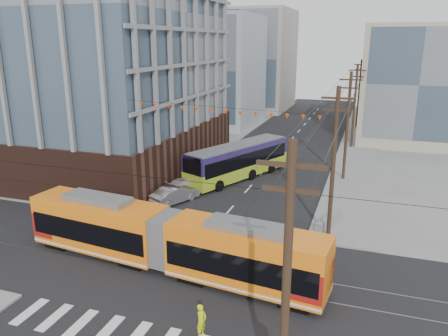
# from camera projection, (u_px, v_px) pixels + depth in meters

# --- Properties ---
(ground) EXTENTS (160.00, 160.00, 0.00)m
(ground) POSITION_uv_depth(u_px,v_px,m) (151.00, 300.00, 24.17)
(ground) COLOR slate
(office_building) EXTENTS (30.00, 25.00, 28.60)m
(office_building) POSITION_uv_depth(u_px,v_px,m) (65.00, 36.00, 47.84)
(office_building) COLOR #381E16
(office_building) RESTS_ON ground
(bg_bldg_nw_near) EXTENTS (18.00, 16.00, 18.00)m
(bg_bldg_nw_near) POSITION_uv_depth(u_px,v_px,m) (204.00, 70.00, 74.15)
(bg_bldg_nw_near) COLOR #8C99A5
(bg_bldg_nw_near) RESTS_ON ground
(bg_bldg_ne_near) EXTENTS (14.00, 14.00, 16.00)m
(bg_bldg_ne_near) POSITION_uv_depth(u_px,v_px,m) (414.00, 84.00, 60.63)
(bg_bldg_ne_near) COLOR gray
(bg_bldg_ne_near) RESTS_ON ground
(bg_bldg_nw_far) EXTENTS (16.00, 18.00, 20.00)m
(bg_bldg_nw_far) POSITION_uv_depth(u_px,v_px,m) (252.00, 60.00, 91.13)
(bg_bldg_nw_far) COLOR gray
(bg_bldg_nw_far) RESTS_ON ground
(bg_bldg_ne_far) EXTENTS (16.00, 16.00, 14.00)m
(bg_bldg_ne_far) POSITION_uv_depth(u_px,v_px,m) (417.00, 80.00, 78.48)
(bg_bldg_ne_far) COLOR #8C99A5
(bg_bldg_ne_far) RESTS_ON ground
(utility_pole_near) EXTENTS (0.30, 0.30, 11.00)m
(utility_pole_near) POSITION_uv_depth(u_px,v_px,m) (286.00, 301.00, 14.55)
(utility_pole_near) COLOR black
(utility_pole_near) RESTS_ON ground
(utility_pole_far) EXTENTS (0.30, 0.30, 11.00)m
(utility_pole_far) POSITION_uv_depth(u_px,v_px,m) (359.00, 94.00, 70.92)
(utility_pole_far) COLOR black
(utility_pole_far) RESTS_ON ground
(streetcar) EXTENTS (20.26, 5.04, 3.87)m
(streetcar) POSITION_uv_depth(u_px,v_px,m) (167.00, 240.00, 27.10)
(streetcar) COLOR orange
(streetcar) RESTS_ON ground
(city_bus) EXTENTS (7.98, 13.21, 3.74)m
(city_bus) POSITION_uv_depth(u_px,v_px,m) (238.00, 161.00, 45.22)
(city_bus) COLOR #231949
(city_bus) RESTS_ON ground
(parked_car_silver) EXTENTS (3.39, 4.92, 1.54)m
(parked_car_silver) POSITION_uv_depth(u_px,v_px,m) (175.00, 194.00, 38.59)
(parked_car_silver) COLOR #9C9C9C
(parked_car_silver) RESTS_ON ground
(parked_car_white) EXTENTS (3.51, 4.88, 1.31)m
(parked_car_white) POSITION_uv_depth(u_px,v_px,m) (187.00, 184.00, 41.73)
(parked_car_white) COLOR #BBA9AA
(parked_car_white) RESTS_ON ground
(parked_car_grey) EXTENTS (2.56, 4.62, 1.22)m
(parked_car_grey) POSITION_uv_depth(u_px,v_px,m) (216.00, 164.00, 48.60)
(parked_car_grey) COLOR slate
(parked_car_grey) RESTS_ON ground
(pedestrian) EXTENTS (0.52, 0.70, 1.75)m
(pedestrian) POSITION_uv_depth(u_px,v_px,m) (201.00, 321.00, 20.99)
(pedestrian) COLOR #C9E510
(pedestrian) RESTS_ON ground
(jersey_barrier) EXTENTS (2.02, 3.92, 0.77)m
(jersey_barrier) POSITION_uv_depth(u_px,v_px,m) (329.00, 221.00, 33.88)
(jersey_barrier) COLOR slate
(jersey_barrier) RESTS_ON ground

